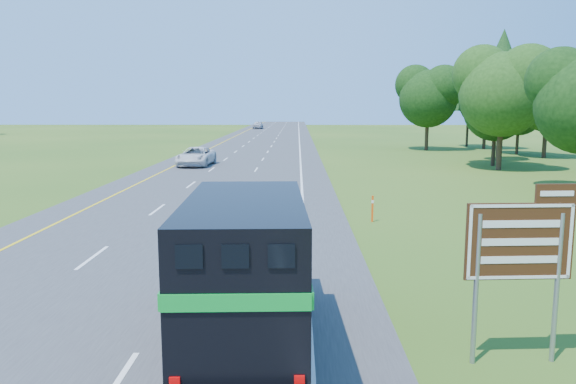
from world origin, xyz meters
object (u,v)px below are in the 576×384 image
at_px(white_suv, 196,156).
at_px(horse_truck, 246,266).
at_px(exit_sign, 521,249).
at_px(far_car, 258,125).

bearing_deg(white_suv, horse_truck, -75.15).
xyz_separation_m(horse_truck, exit_sign, (5.53, -0.65, 0.58)).
bearing_deg(white_suv, exit_sign, -67.57).
relative_size(horse_truck, exit_sign, 2.06).
distance_m(far_car, exit_sign, 118.51).
xyz_separation_m(white_suv, far_car, (-0.20, 80.00, 0.07)).
distance_m(horse_truck, white_suv, 37.90).
bearing_deg(exit_sign, white_suv, 105.79).
distance_m(white_suv, far_car, 80.00).
height_order(white_suv, exit_sign, exit_sign).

